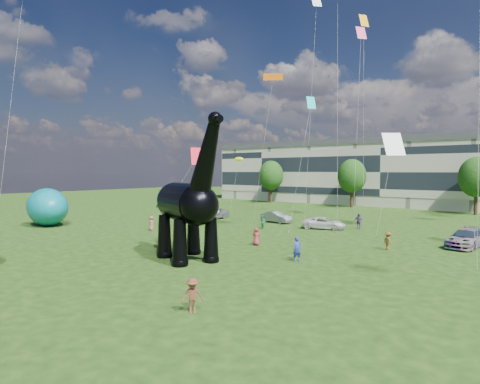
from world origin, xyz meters
The scene contains 14 objects.
ground centered at (0.00, 0.00, 0.00)m, with size 220.00×220.00×0.00m, color #16330C.
terrace_row centered at (-8.00, 62.00, 6.00)m, with size 78.00×11.00×12.00m, color beige.
tree_far_left centered at (-30.00, 53.00, 6.29)m, with size 5.20×5.20×9.44m.
tree_mid_left centered at (-12.00, 53.00, 6.29)m, with size 5.20×5.20×9.44m.
tree_mid_right centered at (8.00, 53.00, 6.29)m, with size 5.20×5.20×9.44m.
dinosaur_sculpture centered at (-4.36, 3.77, 4.12)m, with size 13.05×6.75×10.91m.
car_silver centered at (-19.66, 23.77, 0.80)m, with size 1.90×4.71×1.61m, color silver.
car_grey centered at (-10.61, 25.94, 0.72)m, with size 1.52×4.37×1.44m, color slate.
car_white centered at (-3.15, 24.65, 0.68)m, with size 2.25×4.89×1.36m, color silver.
car_dark centered at (11.81, 22.27, 0.80)m, with size 2.24×5.52×1.60m, color #595960.
gazebo_left centered at (-25.96, 26.24, 1.86)m, with size 3.93×3.93×2.65m.
inflatable_teal centered at (-31.02, 6.00, 2.30)m, with size 7.36×4.60×4.60m, color #0B7886.
visitors centered at (-0.71, 15.79, 0.84)m, with size 49.13×39.84×1.83m.
kites centered at (-22.32, 36.18, 16.63)m, with size 67.26×45.84×31.04m.
Camera 1 is at (18.15, -17.36, 6.71)m, focal length 30.00 mm.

